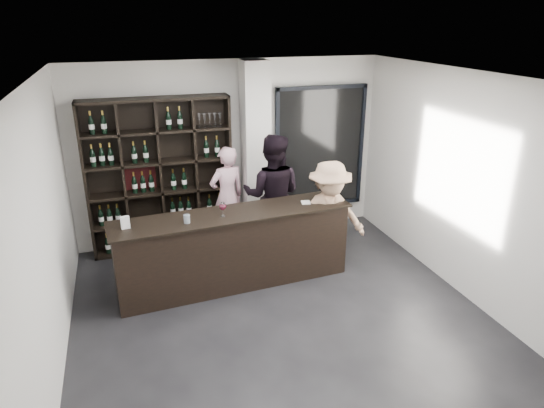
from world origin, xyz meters
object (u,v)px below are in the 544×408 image
object	(u,v)px
taster_black	(272,195)
wine_shelf	(160,176)
tasting_counter	(234,249)
customer	(329,218)
taster_pink	(227,196)

from	to	relation	value
taster_black	wine_shelf	bearing A→B (deg)	1.76
tasting_counter	customer	world-z (taller)	customer
taster_pink	taster_black	world-z (taller)	taster_black
tasting_counter	taster_pink	bearing A→B (deg)	77.04
tasting_counter	wine_shelf	bearing A→B (deg)	114.42
taster_pink	taster_black	bearing A→B (deg)	124.50
wine_shelf	taster_black	bearing A→B (deg)	-22.78
wine_shelf	taster_black	size ratio (longest dim) A/B	1.27
taster_black	customer	distance (m)	1.02
taster_black	customer	world-z (taller)	taster_black
wine_shelf	taster_black	world-z (taller)	wine_shelf
customer	tasting_counter	bearing A→B (deg)	-178.55
taster_pink	taster_black	size ratio (longest dim) A/B	0.86
tasting_counter	taster_black	size ratio (longest dim) A/B	1.71
wine_shelf	tasting_counter	xyz separation A→B (m)	(0.80, -1.47, -0.67)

